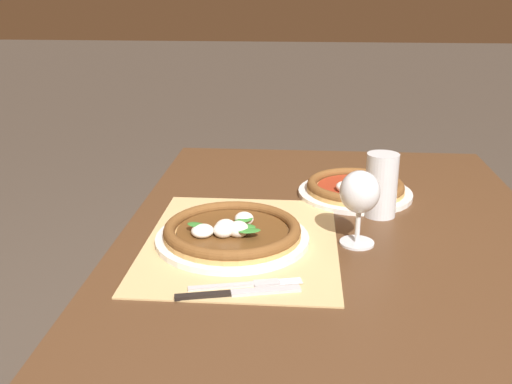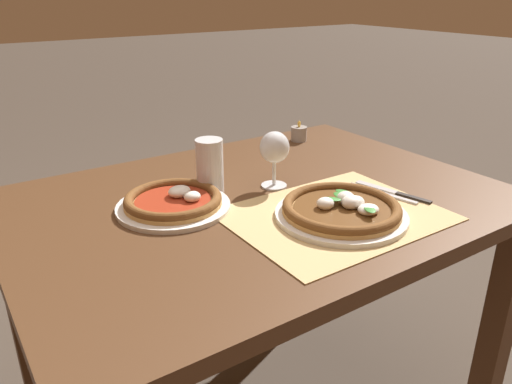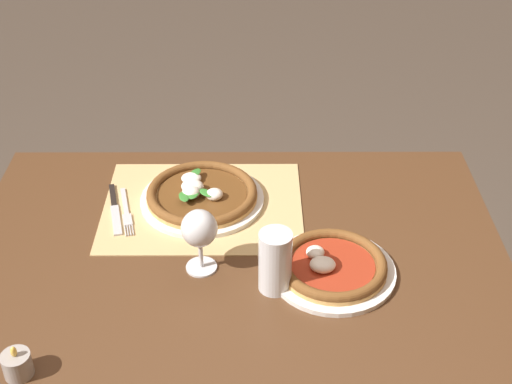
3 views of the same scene
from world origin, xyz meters
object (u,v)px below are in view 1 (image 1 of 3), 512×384
Objects in this scene: pint_glass at (381,186)px; knife at (239,293)px; pizza_near at (232,232)px; fork at (246,285)px; pizza_far at (355,188)px; wine_glass at (360,195)px.

pint_glass is 0.68× the size of knife.
pint_glass reaches higher than pizza_near.
pizza_near is 0.19m from fork.
pint_glass is 0.46m from fork.
pizza_far is 0.57m from knife.
pizza_far is 1.81× the size of wine_glass.
fork is (0.18, 0.05, -0.02)m from pizza_near.
fork is 0.93× the size of knife.
wine_glass is (0.29, -0.02, 0.09)m from pizza_far.
fork is (0.49, -0.22, -0.01)m from pizza_far.
pint_glass is at bearing 158.81° from wine_glass.
pizza_far is at bearing -160.71° from pint_glass.
wine_glass reaches higher than knife.
wine_glass is 0.30m from fork.
wine_glass is 0.18m from pint_glass.
pint_glass is at bearing 119.27° from pizza_near.
knife is at bearing 9.59° from pizza_near.
pizza_near is at bearing -60.73° from pint_glass.
pint_glass is (-0.16, 0.06, -0.04)m from wine_glass.
wine_glass is at bearing -3.58° from pizza_far.
pizza_far is at bearing 138.41° from pizza_near.
knife is at bearing -35.52° from pint_glass.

